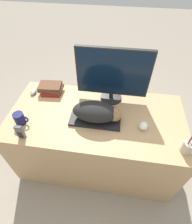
% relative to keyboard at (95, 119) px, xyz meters
% --- Properties ---
extents(ground_plane, '(12.00, 12.00, 0.00)m').
position_rel_keyboard_xyz_m(ground_plane, '(-0.00, -0.32, -0.72)').
color(ground_plane, gray).
extents(desk, '(1.49, 0.73, 0.71)m').
position_rel_keyboard_xyz_m(desk, '(-0.00, 0.05, -0.37)').
color(desk, tan).
rests_on(desk, ground_plane).
extents(keyboard, '(0.41, 0.18, 0.02)m').
position_rel_keyboard_xyz_m(keyboard, '(0.00, 0.00, 0.00)').
color(keyboard, black).
rests_on(keyboard, desk).
extents(cat, '(0.38, 0.19, 0.15)m').
position_rel_keyboard_xyz_m(cat, '(0.02, -0.00, 0.09)').
color(cat, black).
rests_on(cat, keyboard).
extents(monitor, '(0.61, 0.20, 0.49)m').
position_rel_keyboard_xyz_m(monitor, '(0.10, 0.28, 0.25)').
color(monitor, black).
rests_on(monitor, desk).
extents(computer_mouse, '(0.05, 0.09, 0.03)m').
position_rel_keyboard_xyz_m(computer_mouse, '(-0.63, 0.25, 0.00)').
color(computer_mouse, gray).
rests_on(computer_mouse, desk).
extents(coffee_mug, '(0.12, 0.08, 0.10)m').
position_rel_keyboard_xyz_m(coffee_mug, '(-0.59, -0.11, 0.04)').
color(coffee_mug, '#141947').
rests_on(coffee_mug, desk).
extents(pen_cup, '(0.08, 0.08, 0.19)m').
position_rel_keyboard_xyz_m(pen_cup, '(0.67, -0.19, 0.04)').
color(pen_cup, '#B2A893').
rests_on(pen_cup, desk).
extents(baseball, '(0.07, 0.07, 0.07)m').
position_rel_keyboard_xyz_m(baseball, '(0.38, -0.03, 0.02)').
color(baseball, silver).
rests_on(baseball, desk).
extents(phone, '(0.05, 0.03, 0.13)m').
position_rel_keyboard_xyz_m(phone, '(-0.52, -0.25, 0.05)').
color(phone, '#4C4C51').
rests_on(phone, desk).
extents(book_stack, '(0.22, 0.18, 0.08)m').
position_rel_keyboard_xyz_m(book_stack, '(-0.47, 0.30, 0.03)').
color(book_stack, maroon).
rests_on(book_stack, desk).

